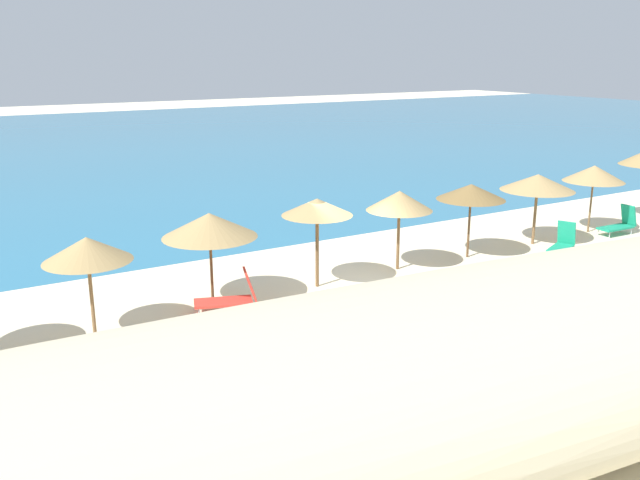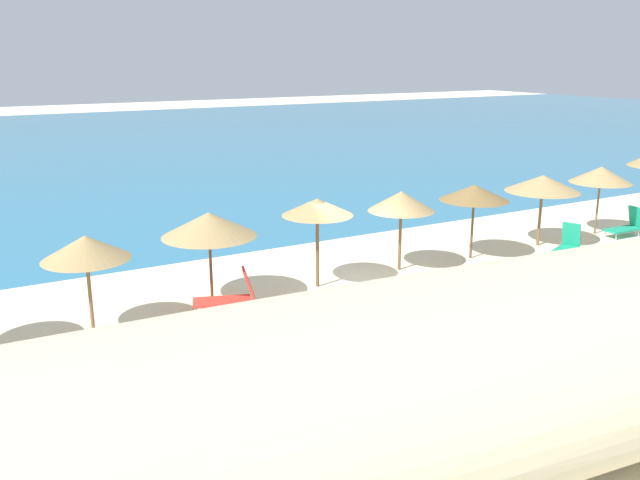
% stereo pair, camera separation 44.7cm
% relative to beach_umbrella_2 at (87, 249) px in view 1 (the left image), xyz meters
% --- Properties ---
extents(ground_plane, '(160.00, 160.00, 0.00)m').
position_rel_beach_umbrella_2_xyz_m(ground_plane, '(7.43, -0.44, -2.17)').
color(ground_plane, beige).
extents(sea_water, '(160.00, 61.20, 0.01)m').
position_rel_beach_umbrella_2_xyz_m(sea_water, '(7.43, 35.16, -2.17)').
color(sea_water, teal).
rests_on(sea_water, ground_plane).
extents(dune_ridge, '(52.61, 9.87, 3.00)m').
position_rel_beach_umbrella_2_xyz_m(dune_ridge, '(7.20, -8.40, -0.67)').
color(dune_ridge, beige).
rests_on(dune_ridge, ground_plane).
extents(beach_umbrella_2, '(2.06, 2.06, 2.47)m').
position_rel_beach_umbrella_2_xyz_m(beach_umbrella_2, '(0.00, 0.00, 0.00)').
color(beach_umbrella_2, brown).
rests_on(beach_umbrella_2, ground_plane).
extents(beach_umbrella_3, '(2.51, 2.51, 2.53)m').
position_rel_beach_umbrella_2_xyz_m(beach_umbrella_3, '(3.24, 0.55, 0.04)').
color(beach_umbrella_3, brown).
rests_on(beach_umbrella_3, ground_plane).
extents(beach_umbrella_4, '(2.03, 2.03, 2.61)m').
position_rel_beach_umbrella_2_xyz_m(beach_umbrella_4, '(6.41, 0.37, 0.18)').
color(beach_umbrella_4, brown).
rests_on(beach_umbrella_4, ground_plane).
extents(beach_umbrella_5, '(2.05, 2.05, 2.50)m').
position_rel_beach_umbrella_2_xyz_m(beach_umbrella_5, '(9.42, 0.48, 0.02)').
color(beach_umbrella_5, brown).
rests_on(beach_umbrella_5, ground_plane).
extents(beach_umbrella_6, '(2.24, 2.24, 2.46)m').
position_rel_beach_umbrella_2_xyz_m(beach_umbrella_6, '(12.21, 0.32, 0.03)').
color(beach_umbrella_6, brown).
rests_on(beach_umbrella_6, ground_plane).
extents(beach_umbrella_7, '(2.56, 2.56, 2.50)m').
position_rel_beach_umbrella_2_xyz_m(beach_umbrella_7, '(15.33, 0.34, 0.04)').
color(beach_umbrella_7, brown).
rests_on(beach_umbrella_7, ground_plane).
extents(beach_umbrella_8, '(2.23, 2.23, 2.54)m').
position_rel_beach_umbrella_2_xyz_m(beach_umbrella_8, '(18.42, 0.42, 0.07)').
color(beach_umbrella_8, brown).
rests_on(beach_umbrella_8, ground_plane).
extents(lounge_chair_0, '(1.54, 0.64, 1.08)m').
position_rel_beach_umbrella_2_xyz_m(lounge_chair_0, '(19.13, -0.39, -1.76)').
color(lounge_chair_0, '#199972').
rests_on(lounge_chair_0, ground_plane).
extents(lounge_chair_1, '(1.75, 1.15, 1.12)m').
position_rel_beach_umbrella_2_xyz_m(lounge_chair_1, '(3.49, -0.18, -1.76)').
color(lounge_chair_1, red).
rests_on(lounge_chair_1, ground_plane).
extents(lounge_chair_2, '(1.42, 1.06, 1.10)m').
position_rel_beach_umbrella_2_xyz_m(lounge_chair_2, '(15.08, -1.14, -1.74)').
color(lounge_chair_2, '#199972').
rests_on(lounge_chair_2, ground_plane).
extents(beach_ball, '(0.32, 0.32, 0.32)m').
position_rel_beach_umbrella_2_xyz_m(beach_ball, '(5.91, -2.45, -2.01)').
color(beach_ball, blue).
rests_on(beach_ball, ground_plane).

